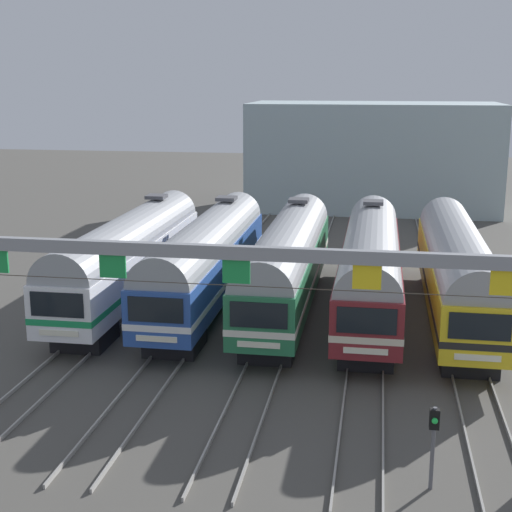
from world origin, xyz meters
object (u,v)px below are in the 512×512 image
at_px(commuter_train_maroon, 370,264).
at_px(commuter_train_yellow, 457,267).
at_px(commuter_train_white, 130,254).
at_px(commuter_train_blue, 207,257).
at_px(commuter_train_green, 287,260).
at_px(yard_signal_mast, 434,432).
at_px(catenary_gantry, 236,283).

bearing_deg(commuter_train_maroon, commuter_train_yellow, -0.06).
relative_size(commuter_train_white, commuter_train_blue, 1.00).
bearing_deg(commuter_train_green, commuter_train_maroon, 0.00).
relative_size(commuter_train_blue, commuter_train_maroon, 1.00).
height_order(commuter_train_green, yard_signal_mast, commuter_train_green).
xyz_separation_m(commuter_train_green, catenary_gantry, (0.00, -13.50, 2.56)).
bearing_deg(commuter_train_yellow, commuter_train_green, 179.97).
xyz_separation_m(commuter_train_white, catenary_gantry, (8.32, -13.50, 2.56)).
xyz_separation_m(commuter_train_white, commuter_train_yellow, (16.65, -0.00, -0.00)).
height_order(commuter_train_yellow, catenary_gantry, catenary_gantry).
distance_m(commuter_train_white, catenary_gantry, 16.07).
bearing_deg(commuter_train_yellow, yard_signal_mast, -97.36).
relative_size(commuter_train_blue, commuter_train_yellow, 1.00).
relative_size(commuter_train_green, commuter_train_maroon, 1.00).
xyz_separation_m(commuter_train_yellow, yard_signal_mast, (-2.08, -16.11, -0.88)).
xyz_separation_m(commuter_train_maroon, catenary_gantry, (-4.16, -13.50, 2.56)).
distance_m(catenary_gantry, yard_signal_mast, 7.60).
height_order(commuter_train_white, commuter_train_blue, same).
bearing_deg(commuter_train_green, yard_signal_mast, -68.82).
bearing_deg(commuter_train_maroon, yard_signal_mast, -82.64).
bearing_deg(commuter_train_white, commuter_train_maroon, 0.00).
bearing_deg(catenary_gantry, commuter_train_white, 121.66).
height_order(commuter_train_blue, commuter_train_green, same).
distance_m(commuter_train_yellow, yard_signal_mast, 16.27).
distance_m(commuter_train_white, commuter_train_maroon, 12.49).
relative_size(commuter_train_white, catenary_gantry, 0.83).
distance_m(commuter_train_white, commuter_train_yellow, 16.65).
distance_m(commuter_train_blue, commuter_train_green, 4.16).
distance_m(commuter_train_green, commuter_train_maroon, 4.16).
bearing_deg(commuter_train_white, commuter_train_green, 0.00).
bearing_deg(commuter_train_maroon, commuter_train_white, 180.00).
xyz_separation_m(catenary_gantry, yard_signal_mast, (6.24, -2.61, -3.45)).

